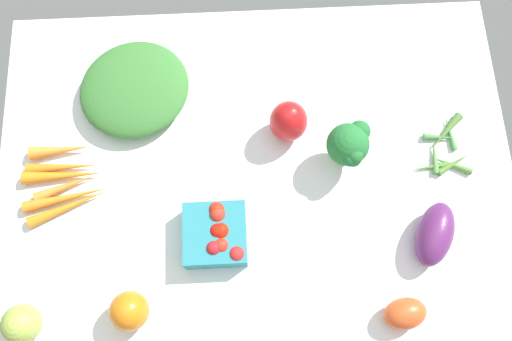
# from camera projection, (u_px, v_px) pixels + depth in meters

# --- Properties ---
(tablecloth) EXTENTS (1.04, 0.76, 0.02)m
(tablecloth) POSITION_uv_depth(u_px,v_px,m) (256.00, 175.00, 1.11)
(tablecloth) COLOR white
(tablecloth) RESTS_ON ground
(berry_basket) EXTENTS (0.12, 0.12, 0.06)m
(berry_basket) POSITION_uv_depth(u_px,v_px,m) (216.00, 234.00, 1.03)
(berry_basket) COLOR teal
(berry_basket) RESTS_ON tablecloth
(leafy_greens_clump) EXTENTS (0.31, 0.30, 0.06)m
(leafy_greens_clump) POSITION_uv_depth(u_px,v_px,m) (134.00, 89.00, 1.12)
(leafy_greens_clump) COLOR #377532
(leafy_greens_clump) RESTS_ON tablecloth
(roma_tomato) EXTENTS (0.09, 0.07, 0.06)m
(roma_tomato) POSITION_uv_depth(u_px,v_px,m) (405.00, 314.00, 0.99)
(roma_tomato) COLOR #DC5325
(roma_tomato) RESTS_ON tablecloth
(eggplant) EXTENTS (0.11, 0.14, 0.07)m
(eggplant) POSITION_uv_depth(u_px,v_px,m) (435.00, 234.00, 1.03)
(eggplant) COLOR #5F2663
(eggplant) RESTS_ON tablecloth
(bell_pepper_orange) EXTENTS (0.10, 0.10, 0.08)m
(bell_pepper_orange) POSITION_uv_depth(u_px,v_px,m) (129.00, 311.00, 0.98)
(bell_pepper_orange) COLOR orange
(bell_pepper_orange) RESTS_ON tablecloth
(bell_pepper_red) EXTENTS (0.11, 0.11, 0.10)m
(bell_pepper_red) POSITION_uv_depth(u_px,v_px,m) (289.00, 121.00, 1.08)
(bell_pepper_red) COLOR red
(bell_pepper_red) RESTS_ON tablecloth
(heirloom_tomato_green) EXTENTS (0.07, 0.07, 0.07)m
(heirloom_tomato_green) POSITION_uv_depth(u_px,v_px,m) (22.00, 324.00, 0.98)
(heirloom_tomato_green) COLOR #99B047
(heirloom_tomato_green) RESTS_ON tablecloth
(carrot_bunch) EXTENTS (0.17, 0.18, 0.03)m
(carrot_bunch) POSITION_uv_depth(u_px,v_px,m) (64.00, 180.00, 1.08)
(carrot_bunch) COLOR orange
(carrot_bunch) RESTS_ON tablecloth
(broccoli_head) EXTENTS (0.09, 0.09, 0.11)m
(broccoli_head) POSITION_uv_depth(u_px,v_px,m) (349.00, 146.00, 1.04)
(broccoli_head) COLOR #A6C87C
(broccoli_head) RESTS_ON tablecloth
(okra_pile) EXTENTS (0.13, 0.14, 0.02)m
(okra_pile) POSITION_uv_depth(u_px,v_px,m) (444.00, 148.00, 1.11)
(okra_pile) COLOR #4E7A2F
(okra_pile) RESTS_ON tablecloth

